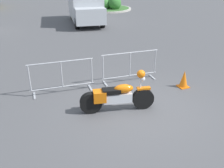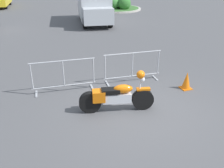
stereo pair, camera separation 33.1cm
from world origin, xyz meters
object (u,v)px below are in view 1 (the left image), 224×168
motorcycle (117,96)px  traffic_cone (184,79)px  delivery_van (85,5)px  crowd_barrier_far (130,66)px  crowd_barrier_near (62,77)px

motorcycle → traffic_cone: bearing=24.1°
motorcycle → delivery_van: 12.31m
motorcycle → traffic_cone: (2.67, 0.55, -0.17)m
motorcycle → crowd_barrier_far: 2.08m
crowd_barrier_far → traffic_cone: crowd_barrier_far is taller
motorcycle → delivery_van: bearing=89.9°
motorcycle → traffic_cone: motorcycle is taller
motorcycle → delivery_van: (2.65, 12.00, 0.79)m
motorcycle → traffic_cone: size_ratio=3.55×
delivery_van → traffic_cone: (0.02, -11.45, -0.95)m
crowd_barrier_near → traffic_cone: crowd_barrier_near is taller
motorcycle → crowd_barrier_near: (-1.20, 1.69, 0.10)m
crowd_barrier_near → traffic_cone: bearing=-16.4°
crowd_barrier_near → traffic_cone: (3.87, -1.14, -0.26)m
crowd_barrier_near → delivery_van: (3.85, 10.31, 0.69)m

